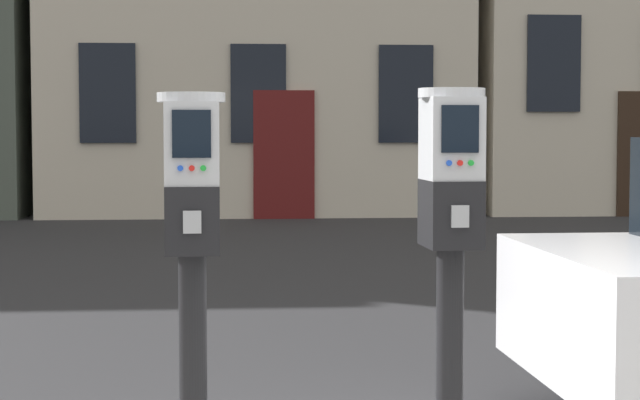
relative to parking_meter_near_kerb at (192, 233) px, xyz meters
The scene contains 2 objects.
parking_meter_near_kerb is the anchor object (origin of this frame).
parking_meter_twin_adjacent 0.84m from the parking_meter_near_kerb, ahead, with size 0.22×0.26×1.45m.
Camera 1 is at (-0.62, -3.74, 1.46)m, focal length 62.79 mm.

